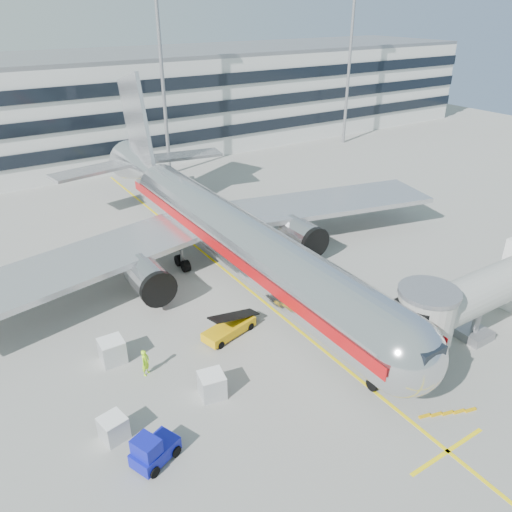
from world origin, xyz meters
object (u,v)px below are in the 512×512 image
baggage_tug (153,451)px  main_jet (222,228)px  cargo_container_left (113,428)px  cargo_container_right (112,351)px  ramp_worker (145,362)px  cargo_container_front (212,385)px  belt_loader (229,328)px

baggage_tug → main_jet: bearing=50.6°
cargo_container_left → cargo_container_right: (2.24, 6.89, 0.13)m
ramp_worker → main_jet: bearing=6.2°
main_jet → cargo_container_front: size_ratio=28.12×
belt_loader → ramp_worker: size_ratio=2.42×
main_jet → ramp_worker: main_jet is taller
belt_loader → cargo_container_left: bearing=-154.4°
main_jet → cargo_container_left: bearing=-136.9°
main_jet → cargo_container_front: (-9.04, -14.47, -3.40)m
baggage_tug → cargo_container_right: size_ratio=1.72×
baggage_tug → cargo_container_right: (0.99, 9.76, 0.02)m
baggage_tug → cargo_container_left: size_ratio=1.83×
baggage_tug → cargo_container_right: 9.81m
belt_loader → ramp_worker: bearing=-173.2°
baggage_tug → ramp_worker: size_ratio=1.53×
main_jet → cargo_container_left: main_jet is taller
baggage_tug → cargo_container_front: (5.23, 2.90, -0.02)m
belt_loader → cargo_container_front: (-4.20, -5.08, 0.21)m
cargo_container_left → cargo_container_front: size_ratio=0.90×
baggage_tug → ramp_worker: bearing=71.2°
baggage_tug → cargo_container_front: 5.97m
main_jet → cargo_container_left: (-15.51, -14.50, -3.49)m
cargo_container_front → ramp_worker: size_ratio=0.93×
main_jet → cargo_container_front: bearing=-122.0°
main_jet → belt_loader: (-4.84, -9.39, -3.61)m
cargo_container_left → cargo_container_right: cargo_container_right is taller
baggage_tug → cargo_container_left: bearing=113.5°
baggage_tug → ramp_worker: baggage_tug is taller
cargo_container_left → main_jet: bearing=43.1°
cargo_container_front → cargo_container_right: bearing=121.7°
cargo_container_right → ramp_worker: ramp_worker is taller
cargo_container_front → ramp_worker: bearing=123.3°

